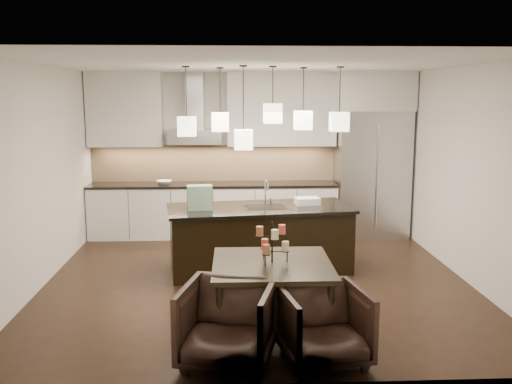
{
  "coord_description": "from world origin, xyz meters",
  "views": [
    {
      "loc": [
        -0.36,
        -7.24,
        2.44
      ],
      "look_at": [
        0.0,
        0.2,
        1.15
      ],
      "focal_mm": 40.0,
      "sensor_mm": 36.0,
      "label": 1
    }
  ],
  "objects_px": {
    "dining_table": "(272,296)",
    "armchair_right": "(324,325)",
    "armchair_left": "(227,324)",
    "island_body": "(260,240)",
    "refrigerator": "(371,174)"
  },
  "relations": [
    {
      "from": "dining_table",
      "to": "armchair_right",
      "type": "height_order",
      "value": "dining_table"
    },
    {
      "from": "refrigerator",
      "to": "dining_table",
      "type": "height_order",
      "value": "refrigerator"
    },
    {
      "from": "island_body",
      "to": "armchair_left",
      "type": "xyz_separation_m",
      "value": [
        -0.45,
        -2.79,
        -0.05
      ]
    },
    {
      "from": "dining_table",
      "to": "armchair_right",
      "type": "distance_m",
      "value": 0.84
    },
    {
      "from": "armchair_left",
      "to": "dining_table",
      "type": "bearing_deg",
      "value": 71.11
    },
    {
      "from": "dining_table",
      "to": "armchair_right",
      "type": "relative_size",
      "value": 1.58
    },
    {
      "from": "island_body",
      "to": "refrigerator",
      "type": "bearing_deg",
      "value": 35.91
    },
    {
      "from": "armchair_left",
      "to": "armchair_right",
      "type": "relative_size",
      "value": 1.08
    },
    {
      "from": "refrigerator",
      "to": "armchair_right",
      "type": "bearing_deg",
      "value": -108.71
    },
    {
      "from": "armchair_left",
      "to": "armchair_right",
      "type": "height_order",
      "value": "armchair_left"
    },
    {
      "from": "island_body",
      "to": "dining_table",
      "type": "height_order",
      "value": "island_body"
    },
    {
      "from": "armchair_left",
      "to": "armchair_right",
      "type": "bearing_deg",
      "value": 13.01
    },
    {
      "from": "armchair_right",
      "to": "island_body",
      "type": "bearing_deg",
      "value": 88.21
    },
    {
      "from": "island_body",
      "to": "armchair_right",
      "type": "height_order",
      "value": "island_body"
    },
    {
      "from": "armchair_right",
      "to": "dining_table",
      "type": "bearing_deg",
      "value": 109.31
    }
  ]
}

